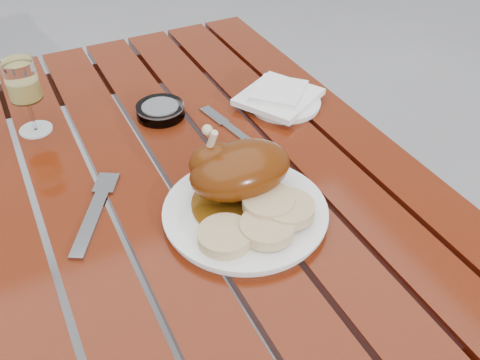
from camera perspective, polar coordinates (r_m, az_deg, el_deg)
name	(u,v)px	position (r m, az deg, el deg)	size (l,w,h in m)	color
table	(199,288)	(1.30, -4.41, -11.38)	(0.80, 1.20, 0.75)	#68250C
dinner_plate	(245,213)	(0.91, 0.56, -3.52)	(0.28, 0.28, 0.02)	white
roast_duck	(236,170)	(0.91, -0.39, 1.06)	(0.19, 0.17, 0.13)	#61380B
bread_dumplings	(262,218)	(0.86, 2.41, -4.11)	(0.20, 0.13, 0.03)	tan
wine_glass	(27,97)	(1.16, -21.80, 8.19)	(0.07, 0.07, 0.16)	#EAD36A
side_plate	(284,103)	(1.21, 4.77, 8.18)	(0.16, 0.16, 0.01)	white
napkin	(279,97)	(1.20, 4.14, 8.84)	(0.16, 0.15, 0.01)	white
ashtray	(160,111)	(1.18, -8.48, 7.33)	(0.10, 0.10, 0.03)	#B2B7BC
fork	(93,216)	(0.95, -15.42, -3.75)	(0.02, 0.20, 0.01)	gray
knife	(236,132)	(1.11, -0.40, 5.12)	(0.02, 0.18, 0.01)	gray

